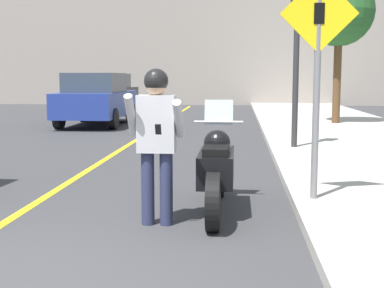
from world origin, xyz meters
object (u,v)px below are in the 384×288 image
at_px(parked_car_blue, 97,99).
at_px(parked_car_black, 108,93).
at_px(street_tree, 339,12).
at_px(crossing_sign, 317,66).
at_px(person_biker, 156,131).
at_px(motorcycle, 217,170).
at_px(traffic_light, 297,28).

bearing_deg(parked_car_blue, parked_car_black, 100.08).
bearing_deg(street_tree, crossing_sign, -101.33).
height_order(person_biker, street_tree, street_tree).
relative_size(crossing_sign, street_tree, 0.59).
xyz_separation_m(motorcycle, traffic_light, (1.41, 4.95, 2.05)).
relative_size(traffic_light, parked_car_black, 0.83).
bearing_deg(person_biker, street_tree, 71.19).
xyz_separation_m(street_tree, parked_car_blue, (-7.59, -0.13, -2.66)).
xyz_separation_m(parked_car_blue, parked_car_black, (-1.02, 5.73, 0.00)).
xyz_separation_m(crossing_sign, parked_car_black, (-6.49, 16.19, -0.86)).
bearing_deg(motorcycle, traffic_light, 74.10).
height_order(street_tree, parked_car_blue, street_tree).
distance_m(traffic_light, street_tree, 6.23).
bearing_deg(traffic_light, parked_car_blue, 134.92).
bearing_deg(traffic_light, parked_car_black, 120.43).
bearing_deg(motorcycle, parked_car_blue, 111.94).
xyz_separation_m(person_biker, parked_car_black, (-4.71, 17.05, -0.16)).
distance_m(motorcycle, crossing_sign, 1.70).
height_order(person_biker, parked_car_black, parked_car_black).
xyz_separation_m(crossing_sign, parked_car_blue, (-5.47, 10.46, -0.86)).
height_order(motorcycle, traffic_light, traffic_light).
distance_m(motorcycle, parked_car_black, 17.26).
relative_size(motorcycle, parked_car_blue, 0.53).
bearing_deg(parked_car_blue, street_tree, 1.02).
relative_size(person_biker, parked_car_blue, 0.40).
bearing_deg(traffic_light, street_tree, 72.26).
xyz_separation_m(person_biker, parked_car_blue, (-3.69, 11.32, -0.16)).
distance_m(motorcycle, street_tree, 11.70).
height_order(traffic_light, parked_car_black, traffic_light).
relative_size(parked_car_blue, parked_car_black, 1.00).
relative_size(motorcycle, person_biker, 1.33).
relative_size(motorcycle, traffic_light, 0.64).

